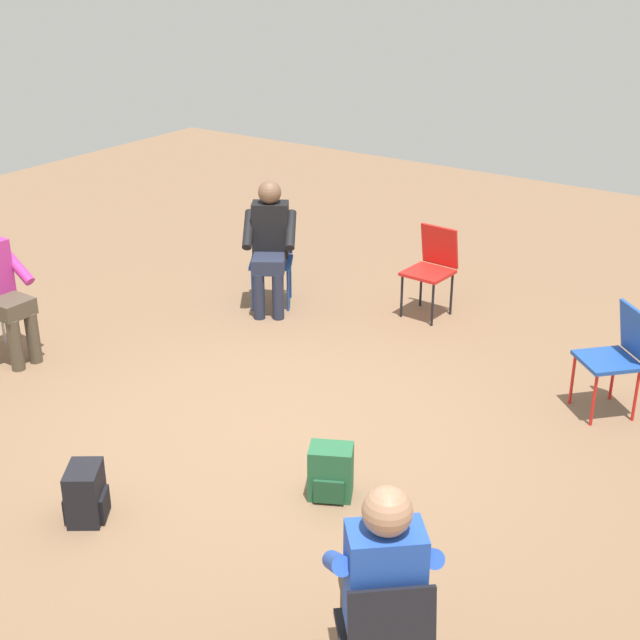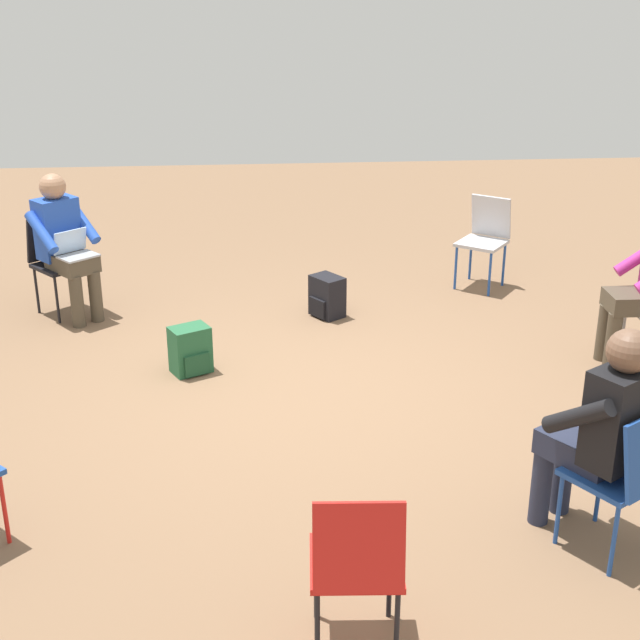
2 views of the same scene
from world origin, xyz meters
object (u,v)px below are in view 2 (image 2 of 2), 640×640
Objects in this scene: person_in_black at (602,424)px; backpack_near_laptop_user at (327,299)px; chair_northeast at (625,471)px; chair_southwest at (56,257)px; backpack_by_empty_chair at (190,352)px; chair_east at (357,562)px; chair_northwest at (485,235)px; person_with_laptop at (64,239)px.

person_in_black is 3.44× the size of backpack_near_laptop_user.
chair_southwest is (-3.80, -3.52, 0.00)m from chair_northeast.
backpack_near_laptop_user is at bearing 131.48° from chair_southwest.
chair_east is at bearing 16.19° from backpack_by_empty_chair.
chair_northwest is 2.36× the size of backpack_near_laptop_user.
chair_southwest is 5.02m from person_in_black.
chair_southwest is at bearing 100.49° from chair_northeast.
chair_southwest is 2.37m from backpack_near_laptop_user.
chair_northeast is at bearing 91.90° from chair_southwest.
chair_northwest and chair_east have the same top height.
person_in_black is (4.02, -0.44, 0.20)m from chair_northwest.
chair_southwest is at bearing -90.00° from person_with_laptop.
person_in_black is (-0.14, -0.09, 0.20)m from chair_northeast.
chair_northeast reaches higher than backpack_by_empty_chair.
chair_northeast is 3.70m from backpack_near_laptop_user.
chair_east is 4.88m from chair_southwest.
chair_southwest is 1.86m from backpack_by_empty_chair.
chair_northwest reaches higher than backpack_by_empty_chair.
chair_southwest is at bearing 119.13° from chair_east.
chair_northwest is 0.69× the size of person_in_black.
chair_northeast is at bearing 122.42° from chair_northwest.
person_in_black reaches higher than chair_east.
person_with_laptop is (0.49, -3.76, 0.20)m from chair_northwest.
chair_southwest is (-4.41, -2.09, 0.00)m from chair_east.
backpack_near_laptop_user is (0.31, 2.33, -0.34)m from chair_southwest.
chair_northwest is 3.80m from person_with_laptop.
chair_northwest is at bearing 73.23° from chair_east.
chair_northeast is at bearing 91.97° from person_with_laptop.
chair_southwest is at bearing 42.60° from chair_northwest.
person_in_black is at bearing 44.18° from backpack_by_empty_chair.
chair_southwest is 2.36× the size of backpack_near_laptop_user.
backpack_by_empty_chair is at bearing 101.87° from person_in_black.
backpack_near_laptop_user is at bearing 133.33° from backpack_by_empty_chair.
person_in_black reaches higher than chair_northeast.
backpack_by_empty_chair is at bearing 101.28° from chair_northeast.
backpack_by_empty_chair is (1.24, 1.10, -0.53)m from person_with_laptop.
person_with_laptop is 1.74m from backpack_by_empty_chair.
chair_northeast is at bearing -90.00° from person_in_black.
chair_east is 2.36× the size of backpack_by_empty_chair.
backpack_near_laptop_user is (-4.09, 0.24, -0.34)m from chair_east.
chair_northeast is 1.00× the size of chair_east.
chair_northeast is at bearing 43.60° from backpack_by_empty_chair.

